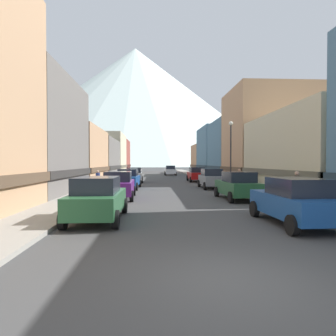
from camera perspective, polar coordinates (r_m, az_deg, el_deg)
name	(u,v)px	position (r m, az deg, el deg)	size (l,w,h in m)	color
ground_plane	(231,281)	(6.36, 12.26, -20.72)	(400.00, 400.00, 0.00)	#3F3F3F
sidewalk_left	(119,179)	(41.03, -9.50, -2.11)	(2.50, 100.00, 0.15)	gray
sidewalk_right	(208,179)	(41.50, 7.92, -2.06)	(2.50, 100.00, 0.15)	gray
storefront_left_1	(26,138)	(24.00, -26.03, 5.25)	(7.16, 10.52, 8.60)	#66605B
storefront_left_2	(59,157)	(35.05, -20.50, 2.09)	(9.56, 11.42, 6.25)	tan
storefront_left_3	(84,159)	(47.61, -16.12, 1.72)	(10.13, 13.32, 6.03)	#66605B
storefront_left_4	(103,155)	(60.30, -12.63, 2.54)	(8.71, 11.81, 8.09)	beige
storefront_left_5	(113,157)	(71.44, -10.71, 2.17)	(7.72, 10.65, 7.71)	brown
storefront_right_1	(333,154)	(26.12, 29.61, 2.33)	(10.26, 13.37, 6.20)	beige
storefront_right_2	(269,138)	(36.48, 19.09, 5.59)	(9.41, 9.23, 10.86)	tan
storefront_right_3	(233,151)	(45.19, 12.60, 3.30)	(6.35, 9.94, 8.54)	slate
storefront_right_4	(221,152)	(56.22, 10.23, 3.08)	(7.75, 11.52, 8.94)	slate
storefront_right_5	(213,159)	(66.69, 8.81, 1.67)	(9.32, 8.88, 6.30)	tan
car_left_0	(98,198)	(12.21, -13.56, -5.81)	(2.07, 4.40, 1.78)	#265933
car_left_1	(119,185)	(19.24, -9.63, -3.27)	(2.14, 4.44, 1.78)	#591E72
car_left_2	(128,179)	(26.28, -7.82, -2.10)	(2.24, 4.48, 1.78)	#19478C
car_left_3	(134,175)	(34.48, -6.66, -1.33)	(2.22, 4.47, 1.78)	silver
car_right_0	(295,201)	(12.08, 23.57, -5.95)	(2.15, 4.44, 1.78)	#19478C
car_right_1	(238,185)	(19.02, 13.46, -3.34)	(2.18, 4.46, 1.78)	#265933
car_right_2	(212,178)	(26.92, 8.56, -2.02)	(2.08, 4.41, 1.78)	slate
car_right_3	(197,174)	(36.10, 5.61, -1.22)	(2.07, 4.41, 1.78)	#9E1111
car_driving_0	(170,170)	(53.63, 0.44, -0.46)	(2.06, 4.40, 1.78)	silver
potted_plant_0	(254,183)	(25.69, 16.55, -2.82)	(0.57, 0.57, 0.94)	brown
pedestrian_0	(239,179)	(27.22, 13.75, -2.01)	(0.36, 0.36, 1.62)	maroon
pedestrian_1	(297,188)	(17.35, 23.87, -3.64)	(0.36, 0.36, 1.74)	brown
pedestrian_2	(98,180)	(25.47, -13.55, -2.33)	(0.36, 0.36, 1.53)	navy
streetlamp_right	(231,144)	(26.58, 12.18, 4.58)	(0.36, 0.36, 5.86)	black
mountain_backdrop	(135,107)	(270.88, -6.40, 11.79)	(258.16, 258.16, 105.18)	silver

